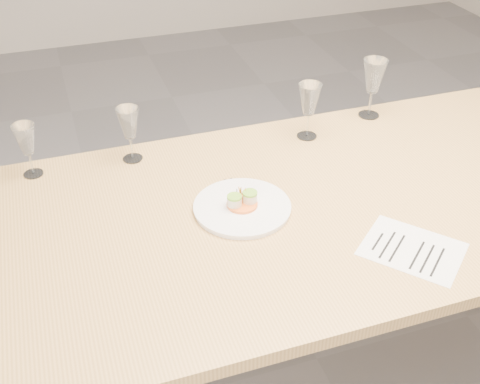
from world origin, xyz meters
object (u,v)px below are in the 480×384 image
object	(u,v)px
dining_table	(333,213)
wine_glass_3	(374,77)
recipe_sheet	(412,249)
wine_glass_1	(129,124)
wine_glass_2	(309,101)
dinner_plate	(242,206)
wine_glass_0	(26,141)
ballpoint_pen	(218,190)

from	to	relation	value
dining_table	wine_glass_3	size ratio (longest dim) A/B	10.95
recipe_sheet	wine_glass_1	distance (m)	0.95
wine_glass_2	dining_table	bearing A→B (deg)	-100.42
dinner_plate	wine_glass_3	size ratio (longest dim) A/B	1.31
wine_glass_0	wine_glass_3	xyz separation A→B (m)	(1.21, 0.01, 0.03)
dining_table	ballpoint_pen	size ratio (longest dim) A/B	19.55
wine_glass_1	wine_glass_0	bearing A→B (deg)	178.15
dining_table	wine_glass_1	world-z (taller)	wine_glass_1
dinner_plate	wine_glass_0	size ratio (longest dim) A/B	1.62
wine_glass_0	wine_glass_2	bearing A→B (deg)	-3.55
ballpoint_pen	wine_glass_3	xyz separation A→B (m)	(0.68, 0.29, 0.15)
dinner_plate	wine_glass_2	bearing A→B (deg)	43.39
dining_table	wine_glass_2	xyz separation A→B (m)	(0.07, 0.36, 0.21)
ballpoint_pen	dinner_plate	bearing A→B (deg)	-106.33
dining_table	wine_glass_1	xyz separation A→B (m)	(-0.54, 0.41, 0.20)
wine_glass_3	wine_glass_0	bearing A→B (deg)	-179.37
recipe_sheet	wine_glass_3	xyz separation A→B (m)	(0.26, 0.72, 0.15)
recipe_sheet	wine_glass_3	bearing A→B (deg)	29.48
dining_table	dinner_plate	distance (m)	0.30
wine_glass_3	ballpoint_pen	bearing A→B (deg)	-156.56
recipe_sheet	wine_glass_2	xyz separation A→B (m)	(-0.02, 0.65, 0.14)
dinner_plate	ballpoint_pen	size ratio (longest dim) A/B	2.34
dinner_plate	recipe_sheet	xyz separation A→B (m)	(0.37, -0.32, -0.01)
dining_table	recipe_sheet	xyz separation A→B (m)	(0.09, -0.29, 0.07)
recipe_sheet	wine_glass_0	world-z (taller)	wine_glass_0
ballpoint_pen	wine_glass_1	distance (m)	0.37
dining_table	wine_glass_2	bearing A→B (deg)	79.58
recipe_sheet	wine_glass_0	xyz separation A→B (m)	(-0.95, 0.71, 0.12)
wine_glass_0	wine_glass_2	distance (m)	0.93
wine_glass_1	ballpoint_pen	bearing A→B (deg)	-51.89
ballpoint_pen	wine_glass_2	size ratio (longest dim) A/B	0.62
recipe_sheet	wine_glass_1	size ratio (longest dim) A/B	1.74
wine_glass_3	recipe_sheet	bearing A→B (deg)	-110.01
wine_glass_2	wine_glass_3	xyz separation A→B (m)	(0.28, 0.07, 0.01)
dining_table	wine_glass_3	world-z (taller)	wine_glass_3
wine_glass_3	dinner_plate	bearing A→B (deg)	-147.52
recipe_sheet	dinner_plate	bearing A→B (deg)	99.33
ballpoint_pen	wine_glass_3	bearing A→B (deg)	-12.83
recipe_sheet	wine_glass_3	world-z (taller)	wine_glass_3
dining_table	recipe_sheet	bearing A→B (deg)	-73.67
wine_glass_0	wine_glass_3	world-z (taller)	wine_glass_3
dining_table	wine_glass_0	bearing A→B (deg)	154.16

